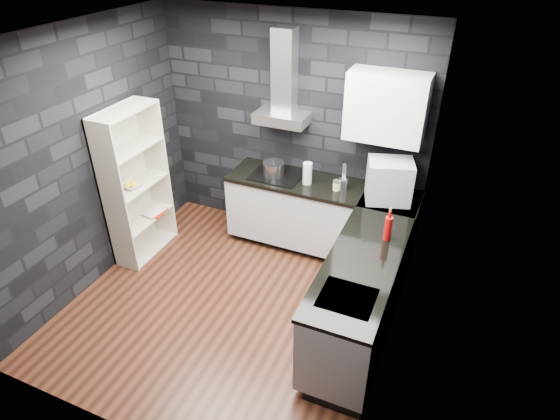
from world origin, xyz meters
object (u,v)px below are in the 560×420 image
Objects in this scene: red_bottle at (388,229)px; storage_jar at (337,186)px; appliance_garage at (389,181)px; bookshelf at (136,185)px; glass_vase at (307,173)px; utensil_crock at (343,184)px; fruit_bowl at (132,185)px; pot at (274,169)px.

storage_jar is at bearing 134.98° from red_bottle.
appliance_garage is (0.56, 0.01, 0.17)m from storage_jar.
bookshelf reaches higher than storage_jar.
utensil_crock is (0.41, 0.03, -0.06)m from glass_vase.
fruit_bowl is at bearing -178.70° from appliance_garage.
utensil_crock is at bearing 22.46° from fruit_bowl.
glass_vase is 1.06× the size of red_bottle.
storage_jar reaches higher than fruit_bowl.
glass_vase is 0.36m from storage_jar.
red_bottle is (0.72, -0.72, 0.07)m from storage_jar.
storage_jar is 0.77× the size of utensil_crock.
utensil_crock is 1.00m from red_bottle.
appliance_garage is at bearing 18.12° from fruit_bowl.
red_bottle is (1.07, -0.73, -0.01)m from glass_vase.
storage_jar is at bearing -2.74° from pot.
bookshelf is 7.96× the size of fruit_bowl.
storage_jar is 0.22× the size of appliance_garage.
glass_vase reaches higher than pot.
utensil_crock is 0.57× the size of fruit_bowl.
appliance_garage is at bearing 0.02° from glass_vase.
pot is at bearing 34.08° from fruit_bowl.
bookshelf reaches higher than red_bottle.
glass_vase is at bearing 163.20° from appliance_garage.
utensil_crock is at bearing 3.59° from glass_vase.
storage_jar is at bearing 22.24° from fruit_bowl.
pot reaches higher than storage_jar.
red_bottle reaches higher than pot.
red_bottle is 0.13× the size of bookshelf.
pot is 1.86× the size of utensil_crock.
glass_vase is 1.13× the size of fruit_bowl.
glass_vase reaches higher than storage_jar.
appliance_garage is at bearing 102.28° from red_bottle.
storage_jar is 2.28m from fruit_bowl.
bookshelf is (-1.76, -0.81, -0.13)m from glass_vase.
storage_jar is 0.59m from appliance_garage.
glass_vase is 1.97m from fruit_bowl.
pot is 1.61m from fruit_bowl.
storage_jar is (0.78, -0.04, -0.03)m from pot.
fruit_bowl is (-2.67, -0.87, -0.19)m from appliance_garage.
glass_vase is at bearing 145.71° from red_bottle.
pot is 1.07× the size of fruit_bowl.
storage_jar is at bearing -1.61° from glass_vase.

